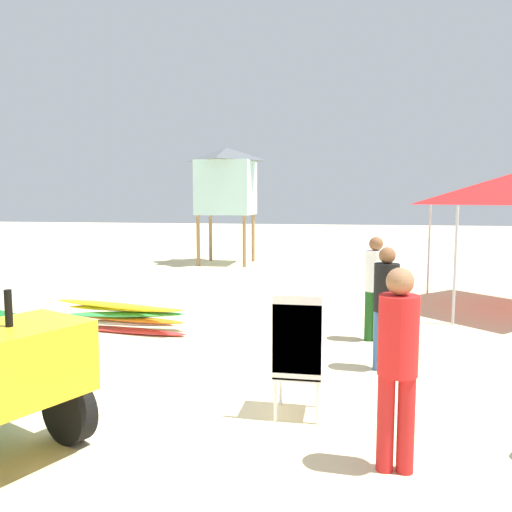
% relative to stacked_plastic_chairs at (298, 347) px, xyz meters
% --- Properties ---
extents(ground, '(80.00, 80.00, 0.00)m').
position_rel_stacked_plastic_chairs_xyz_m(ground, '(-1.69, 0.36, -0.74)').
color(ground, beige).
extents(stacked_plastic_chairs, '(0.48, 0.48, 1.29)m').
position_rel_stacked_plastic_chairs_xyz_m(stacked_plastic_chairs, '(0.00, 0.00, 0.00)').
color(stacked_plastic_chairs, white).
rests_on(stacked_plastic_chairs, ground).
extents(surfboard_pile, '(2.54, 0.79, 0.48)m').
position_rel_stacked_plastic_chairs_xyz_m(surfboard_pile, '(-3.21, 3.00, -0.50)').
color(surfboard_pile, red).
rests_on(surfboard_pile, ground).
extents(lifeguard_near_left, '(0.32, 0.32, 1.61)m').
position_rel_stacked_plastic_chairs_xyz_m(lifeguard_near_left, '(0.97, 1.69, 0.18)').
color(lifeguard_near_left, '#33598C').
rests_on(lifeguard_near_left, ground).
extents(lifeguard_near_right, '(0.32, 0.32, 1.64)m').
position_rel_stacked_plastic_chairs_xyz_m(lifeguard_near_right, '(0.90, 3.10, 0.20)').
color(lifeguard_near_right, '#194C19').
rests_on(lifeguard_near_right, ground).
extents(lifeguard_far_right, '(0.32, 0.32, 1.68)m').
position_rel_stacked_plastic_chairs_xyz_m(lifeguard_far_right, '(0.89, -0.89, 0.22)').
color(lifeguard_far_right, red).
rests_on(lifeguard_far_right, ground).
extents(lifeguard_tower, '(1.98, 1.98, 3.94)m').
position_rel_stacked_plastic_chairs_xyz_m(lifeguard_tower, '(-3.65, 12.20, 2.08)').
color(lifeguard_tower, olive).
rests_on(lifeguard_tower, ground).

